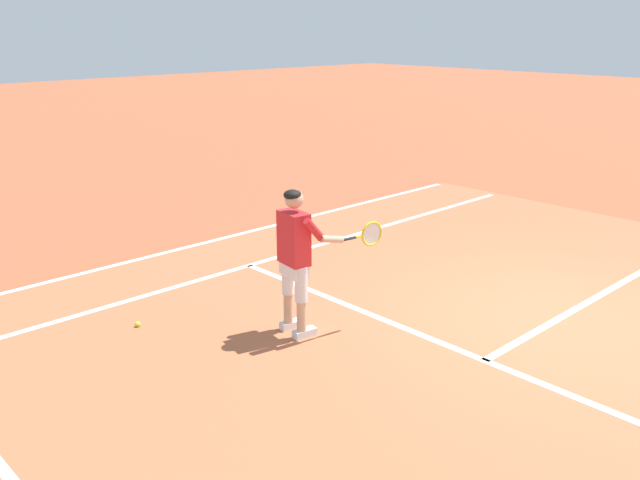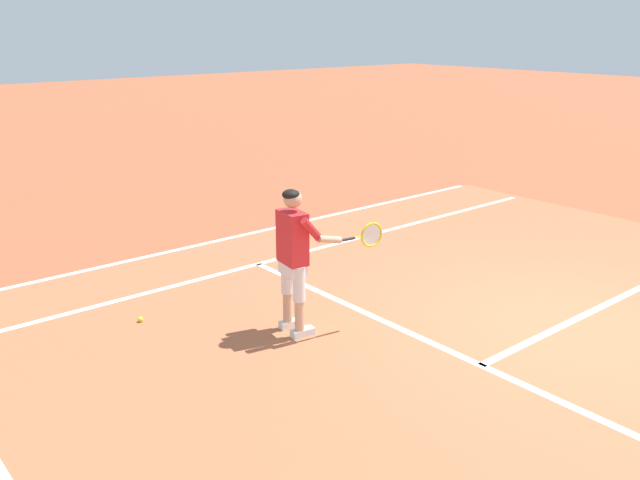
% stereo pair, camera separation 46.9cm
% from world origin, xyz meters
% --- Properties ---
extents(ground_plane, '(80.00, 80.00, 0.00)m').
position_xyz_m(ground_plane, '(0.00, 0.00, 0.00)').
color(ground_plane, '#9E5133').
extents(court_inner_surface, '(10.98, 11.23, 0.00)m').
position_xyz_m(court_inner_surface, '(0.00, -0.53, 0.00)').
color(court_inner_surface, '#B2603D').
rests_on(court_inner_surface, ground).
extents(line_service, '(8.23, 0.10, 0.01)m').
position_xyz_m(line_service, '(0.00, -1.52, 0.00)').
color(line_service, white).
rests_on(line_service, ground).
extents(line_centre_service, '(0.10, 6.40, 0.01)m').
position_xyz_m(line_centre_service, '(0.00, 1.68, 0.00)').
color(line_centre_service, white).
rests_on(line_centre_service, ground).
extents(line_singles_left, '(0.10, 10.83, 0.01)m').
position_xyz_m(line_singles_left, '(-4.12, -0.53, 0.00)').
color(line_singles_left, white).
rests_on(line_singles_left, ground).
extents(line_doubles_left, '(0.10, 10.83, 0.01)m').
position_xyz_m(line_doubles_left, '(-5.49, -0.53, 0.00)').
color(line_doubles_left, white).
rests_on(line_doubles_left, ground).
extents(tennis_player, '(0.76, 1.08, 1.71)m').
position_xyz_m(tennis_player, '(-1.89, -2.52, 0.99)').
color(tennis_player, white).
rests_on(tennis_player, ground).
extents(tennis_ball_near_feet, '(0.07, 0.07, 0.07)m').
position_xyz_m(tennis_ball_near_feet, '(-3.31, -3.79, 0.03)').
color(tennis_ball_near_feet, '#CCE02D').
rests_on(tennis_ball_near_feet, ground).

